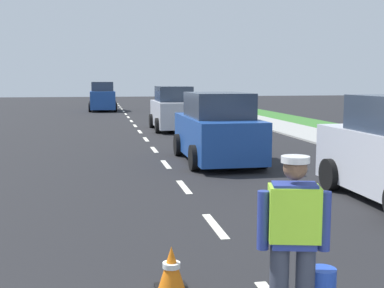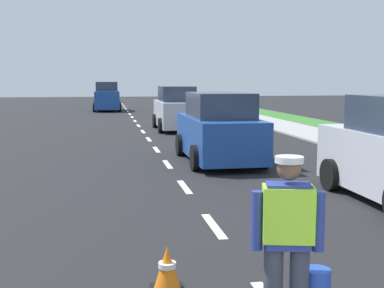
{
  "view_description": "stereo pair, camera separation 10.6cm",
  "coord_description": "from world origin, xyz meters",
  "px_view_note": "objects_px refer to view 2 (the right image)",
  "views": [
    {
      "loc": [
        -1.8,
        -1.92,
        2.35
      ],
      "look_at": [
        -0.02,
        7.62,
        1.1
      ],
      "focal_mm": 46.62,
      "sensor_mm": 36.0,
      "label": 1
    },
    {
      "loc": [
        -1.7,
        -1.94,
        2.35
      ],
      "look_at": [
        -0.02,
        7.62,
        1.1
      ],
      "focal_mm": 46.62,
      "sensor_mm": 36.0,
      "label": 2
    }
  ],
  "objects_px": {
    "traffic_cone_near": "(167,269)",
    "car_oncoming_third": "(107,97)",
    "road_worker": "(290,236)",
    "car_outgoing_far": "(176,110)",
    "car_outgoing_ahead": "(219,130)"
  },
  "relations": [
    {
      "from": "traffic_cone_near",
      "to": "car_oncoming_third",
      "type": "xyz_separation_m",
      "value": [
        -0.48,
        33.28,
        0.77
      ]
    },
    {
      "from": "road_worker",
      "to": "car_outgoing_far",
      "type": "bearing_deg",
      "value": 84.99
    },
    {
      "from": "road_worker",
      "to": "traffic_cone_near",
      "type": "bearing_deg",
      "value": 132.1
    },
    {
      "from": "traffic_cone_near",
      "to": "car_outgoing_far",
      "type": "bearing_deg",
      "value": 81.52
    },
    {
      "from": "car_outgoing_far",
      "to": "car_oncoming_third",
      "type": "bearing_deg",
      "value": 101.55
    },
    {
      "from": "car_oncoming_third",
      "to": "road_worker",
      "type": "bearing_deg",
      "value": -87.53
    },
    {
      "from": "road_worker",
      "to": "traffic_cone_near",
      "type": "height_order",
      "value": "road_worker"
    },
    {
      "from": "car_outgoing_ahead",
      "to": "car_outgoing_far",
      "type": "bearing_deg",
      "value": 89.39
    },
    {
      "from": "road_worker",
      "to": "car_outgoing_far",
      "type": "distance_m",
      "value": 19.07
    },
    {
      "from": "traffic_cone_near",
      "to": "car_outgoing_ahead",
      "type": "bearing_deg",
      "value": 73.31
    },
    {
      "from": "road_worker",
      "to": "car_oncoming_third",
      "type": "bearing_deg",
      "value": 92.47
    },
    {
      "from": "road_worker",
      "to": "car_oncoming_third",
      "type": "height_order",
      "value": "car_oncoming_third"
    },
    {
      "from": "road_worker",
      "to": "car_outgoing_far",
      "type": "relative_size",
      "value": 0.4
    },
    {
      "from": "traffic_cone_near",
      "to": "car_oncoming_third",
      "type": "relative_size",
      "value": 0.12
    },
    {
      "from": "car_oncoming_third",
      "to": "car_outgoing_ahead",
      "type": "relative_size",
      "value": 0.96
    }
  ]
}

